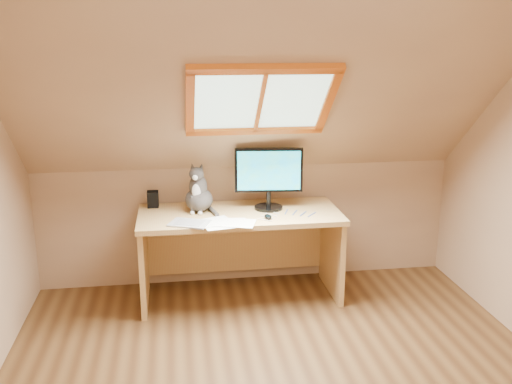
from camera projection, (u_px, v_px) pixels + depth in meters
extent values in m
cube|color=tan|center=(247.00, 223.00, 4.88)|extent=(3.50, 0.02, 1.00)
cube|color=tan|center=(262.00, 90.00, 3.83)|extent=(3.50, 1.56, 1.41)
cube|color=#B2E0CC|center=(260.00, 99.00, 3.92)|extent=(0.90, 0.53, 0.48)
cube|color=#D45A14|center=(260.00, 99.00, 3.92)|extent=(1.02, 0.64, 0.59)
cube|color=tan|center=(240.00, 215.00, 4.46)|extent=(1.58, 0.69, 0.04)
cube|color=tan|center=(144.00, 263.00, 4.45)|extent=(0.04, 0.62, 0.68)
cube|color=tan|center=(332.00, 252.00, 4.66)|extent=(0.04, 0.62, 0.68)
cube|color=tan|center=(236.00, 244.00, 4.86)|extent=(1.48, 0.03, 0.48)
cylinder|color=black|center=(269.00, 208.00, 4.55)|extent=(0.23, 0.23, 0.02)
cylinder|color=black|center=(269.00, 199.00, 4.53)|extent=(0.04, 0.04, 0.12)
cube|color=black|center=(269.00, 170.00, 4.46)|extent=(0.53, 0.10, 0.35)
cube|color=#047BDE|center=(269.00, 171.00, 4.44)|extent=(0.49, 0.06, 0.31)
ellipsoid|color=#47413F|center=(199.00, 199.00, 4.47)|extent=(0.28, 0.31, 0.19)
ellipsoid|color=#47413F|center=(198.00, 187.00, 4.43)|extent=(0.18, 0.18, 0.20)
ellipsoid|color=silver|center=(196.00, 191.00, 4.37)|extent=(0.08, 0.06, 0.12)
ellipsoid|color=#47413F|center=(196.00, 174.00, 4.35)|extent=(0.14, 0.13, 0.10)
sphere|color=silver|center=(195.00, 178.00, 4.31)|extent=(0.04, 0.04, 0.04)
cone|color=#47413F|center=(192.00, 167.00, 4.36)|extent=(0.06, 0.06, 0.07)
cone|color=#47413F|center=(201.00, 167.00, 4.36)|extent=(0.06, 0.06, 0.07)
cube|color=black|center=(153.00, 199.00, 4.58)|extent=(0.09, 0.09, 0.13)
cube|color=#B2B2B7|center=(189.00, 223.00, 4.17)|extent=(0.34, 0.29, 0.01)
ellipsoid|color=black|center=(268.00, 217.00, 4.30)|extent=(0.06, 0.10, 0.03)
cube|color=white|center=(222.00, 224.00, 4.18)|extent=(0.33, 0.27, 0.00)
cube|color=white|center=(222.00, 223.00, 4.18)|extent=(0.32, 0.24, 0.00)
cube|color=white|center=(222.00, 223.00, 4.18)|extent=(0.35, 0.30, 0.00)
cube|color=white|center=(222.00, 223.00, 4.18)|extent=(0.34, 0.28, 0.00)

